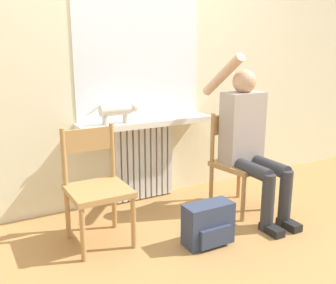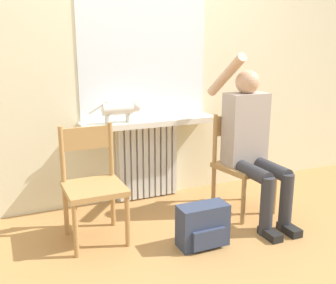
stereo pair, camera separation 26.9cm
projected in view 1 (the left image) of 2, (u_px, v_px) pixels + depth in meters
ground_plane at (215, 254)px, 2.70m from camera, size 12.00×12.00×0.00m
wall_with_window at (138, 50)px, 3.42m from camera, size 7.00×0.06×2.70m
radiator at (143, 162)px, 3.60m from camera, size 0.58×0.08×0.71m
windowsill at (146, 123)px, 3.44m from camera, size 1.22×0.25×0.05m
window_glass at (139, 58)px, 3.41m from camera, size 1.17×0.01×1.04m
chair_left at (96, 185)px, 2.78m from camera, size 0.42×0.42×0.84m
chair_right at (238, 160)px, 3.38m from camera, size 0.48×0.48×0.84m
person at (249, 137)px, 3.23m from camera, size 0.36×1.00×1.34m
cat at (120, 109)px, 3.24m from camera, size 0.46×0.11×0.20m
backpack at (209, 224)px, 2.81m from camera, size 0.36×0.20×0.31m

